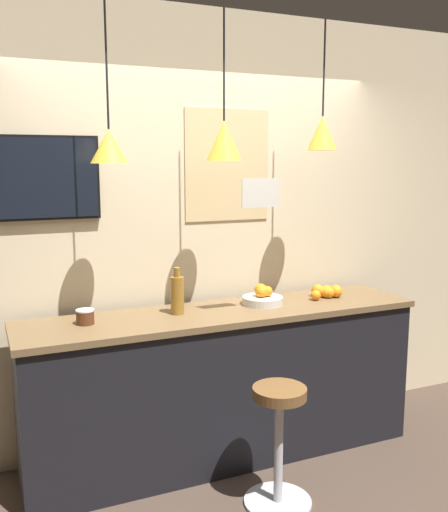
# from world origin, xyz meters

# --- Properties ---
(ground_plane) EXTENTS (14.00, 14.00, 0.00)m
(ground_plane) POSITION_xyz_m (0.00, 0.00, 0.00)
(ground_plane) COLOR #47382D
(back_wall) EXTENTS (8.00, 0.06, 2.90)m
(back_wall) POSITION_xyz_m (0.00, 0.94, 1.45)
(back_wall) COLOR beige
(back_wall) RESTS_ON ground_plane
(service_counter) EXTENTS (2.57, 0.57, 0.99)m
(service_counter) POSITION_xyz_m (0.00, 0.54, 0.49)
(service_counter) COLOR black
(service_counter) RESTS_ON ground_plane
(bar_stool) EXTENTS (0.39, 0.39, 0.69)m
(bar_stool) POSITION_xyz_m (0.07, -0.07, 0.43)
(bar_stool) COLOR #B7B7BC
(bar_stool) RESTS_ON ground_plane
(fruit_bowl) EXTENTS (0.27, 0.27, 0.14)m
(fruit_bowl) POSITION_xyz_m (0.30, 0.59, 1.03)
(fruit_bowl) COLOR beige
(fruit_bowl) RESTS_ON service_counter
(orange_pile) EXTENTS (0.26, 0.16, 0.09)m
(orange_pile) POSITION_xyz_m (0.79, 0.59, 1.02)
(orange_pile) COLOR orange
(orange_pile) RESTS_ON service_counter
(juice_bottle) EXTENTS (0.08, 0.08, 0.29)m
(juice_bottle) POSITION_xyz_m (-0.30, 0.59, 1.11)
(juice_bottle) COLOR olive
(juice_bottle) RESTS_ON service_counter
(spread_jar) EXTENTS (0.11, 0.11, 0.09)m
(spread_jar) POSITION_xyz_m (-0.86, 0.59, 1.03)
(spread_jar) COLOR #562D19
(spread_jar) RESTS_ON service_counter
(pendant_lamp_left) EXTENTS (0.21, 0.21, 0.90)m
(pendant_lamp_left) POSITION_xyz_m (-0.70, 0.54, 2.01)
(pendant_lamp_left) COLOR black
(pendant_lamp_middle) EXTENTS (0.21, 0.21, 0.88)m
(pendant_lamp_middle) POSITION_xyz_m (0.00, 0.54, 2.04)
(pendant_lamp_middle) COLOR black
(pendant_lamp_right) EXTENTS (0.19, 0.19, 0.81)m
(pendant_lamp_right) POSITION_xyz_m (0.70, 0.54, 2.10)
(pendant_lamp_right) COLOR black
(mounted_tv) EXTENTS (0.64, 0.04, 0.50)m
(mounted_tv) POSITION_xyz_m (-1.01, 0.89, 1.82)
(mounted_tv) COLOR black
(hanging_menu_board) EXTENTS (0.24, 0.01, 0.17)m
(hanging_menu_board) POSITION_xyz_m (0.14, 0.34, 1.73)
(hanging_menu_board) COLOR silver
(wall_poster) EXTENTS (0.61, 0.01, 0.75)m
(wall_poster) POSITION_xyz_m (0.18, 0.90, 1.89)
(wall_poster) COLOR #DBBC84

